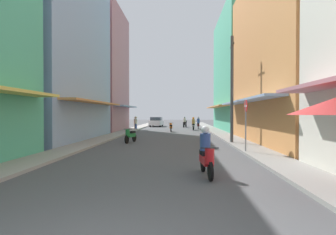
{
  "coord_description": "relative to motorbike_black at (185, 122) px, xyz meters",
  "views": [
    {
      "loc": [
        1.05,
        -3.14,
        1.97
      ],
      "look_at": [
        -0.07,
        19.11,
        1.65
      ],
      "focal_mm": 28.14,
      "sensor_mm": 36.0,
      "label": 1
    }
  ],
  "objects": [
    {
      "name": "sidewalk_left",
      "position": [
        -6.47,
        -11.81,
        -0.64
      ],
      "size": [
        1.61,
        62.26,
        0.12
      ],
      "primitive_type": "cube",
      "color": "#9E9991",
      "rests_on": "ground"
    },
    {
      "name": "building_right_far",
      "position": [
        7.12,
        -6.67,
        6.18
      ],
      "size": [
        7.05,
        13.39,
        13.79
      ],
      "color": "#4CB28C",
      "rests_on": "ground"
    },
    {
      "name": "building_right_mid",
      "position": [
        7.12,
        -20.54,
        5.13
      ],
      "size": [
        7.05,
        13.19,
        11.68
      ],
      "color": "#D88C4C",
      "rests_on": "ground"
    },
    {
      "name": "building_left_far",
      "position": [
        -10.27,
        -8.45,
        6.16
      ],
      "size": [
        7.05,
        8.48,
        13.74
      ],
      "color": "#B7727F",
      "rests_on": "ground"
    },
    {
      "name": "utility_pole",
      "position": [
        2.76,
        -20.81,
        2.87
      ],
      "size": [
        0.2,
        1.2,
        7.0
      ],
      "color": "#4C4C4F",
      "rests_on": "ground"
    },
    {
      "name": "pedestrian_crossing",
      "position": [
        -6.53,
        -4.09,
        0.07
      ],
      "size": [
        0.34,
        0.34,
        1.57
      ],
      "color": "beige",
      "rests_on": "ground"
    },
    {
      "name": "motorbike_orange",
      "position": [
        -1.65,
        -9.55,
        -0.2
      ],
      "size": [
        0.55,
        1.81,
        0.96
      ],
      "color": "black",
      "rests_on": "ground"
    },
    {
      "name": "sidewalk_right",
      "position": [
        3.32,
        -11.81,
        -0.64
      ],
      "size": [
        1.61,
        62.26,
        0.12
      ],
      "primitive_type": "cube",
      "color": "gray",
      "rests_on": "ground"
    },
    {
      "name": "parked_car",
      "position": [
        -4.34,
        2.29,
        0.04
      ],
      "size": [
        1.99,
        4.19,
        1.45
      ],
      "color": "silver",
      "rests_on": "ground"
    },
    {
      "name": "street_sign_no_entry",
      "position": [
        2.66,
        -24.93,
        1.01
      ],
      "size": [
        0.07,
        0.6,
        2.65
      ],
      "color": "gray",
      "rests_on": "ground"
    },
    {
      "name": "building_left_mid",
      "position": [
        -10.27,
        -18.98,
        5.78
      ],
      "size": [
        7.05,
        11.31,
        12.98
      ],
      "color": "#8CA5CC",
      "rests_on": "ground"
    },
    {
      "name": "ground_plane",
      "position": [
        -1.58,
        -11.81,
        -0.7
      ],
      "size": [
        119.37,
        119.37,
        0.0
      ],
      "primitive_type": "plane",
      "color": "#4C4C4F"
    },
    {
      "name": "motorbike_black",
      "position": [
        0.0,
        0.0,
        0.0
      ],
      "size": [
        0.68,
        1.77,
        1.58
      ],
      "color": "black",
      "rests_on": "ground"
    },
    {
      "name": "motorbike_white",
      "position": [
        0.94,
        -6.6,
        0.0
      ],
      "size": [
        0.55,
        1.81,
        1.58
      ],
      "color": "black",
      "rests_on": "ground"
    },
    {
      "name": "pedestrian_far",
      "position": [
        -6.14,
        -5.88,
        0.23
      ],
      "size": [
        0.44,
        0.44,
        1.65
      ],
      "color": "#334C8C",
      "rests_on": "ground"
    },
    {
      "name": "motorbike_red",
      "position": [
        0.27,
        -29.73,
        0.0
      ],
      "size": [
        0.55,
        1.81,
        1.58
      ],
      "color": "black",
      "rests_on": "ground"
    },
    {
      "name": "motorbike_maroon",
      "position": [
        1.66,
        -4.26,
        0.0
      ],
      "size": [
        0.55,
        1.81,
        1.58
      ],
      "color": "black",
      "rests_on": "ground"
    },
    {
      "name": "motorbike_green",
      "position": [
        -3.98,
        -20.41,
        -0.2
      ],
      "size": [
        0.65,
        1.78,
        0.96
      ],
      "color": "black",
      "rests_on": "ground"
    }
  ]
}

